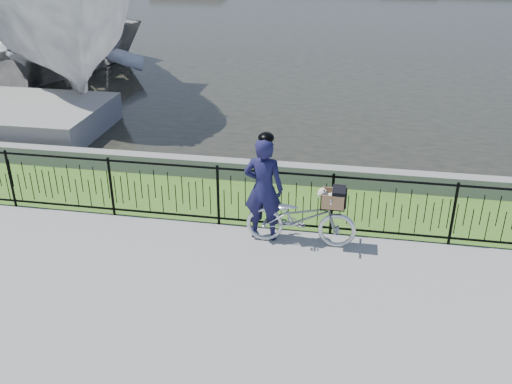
# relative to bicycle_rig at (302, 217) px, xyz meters

# --- Properties ---
(ground) EXTENTS (120.00, 120.00, 0.00)m
(ground) POSITION_rel_bicycle_rig_xyz_m (-0.52, -1.20, -0.50)
(ground) COLOR gray
(ground) RESTS_ON ground
(grass_strip) EXTENTS (60.00, 2.00, 0.01)m
(grass_strip) POSITION_rel_bicycle_rig_xyz_m (-0.52, 1.40, -0.49)
(grass_strip) COLOR #426F22
(grass_strip) RESTS_ON ground
(quay_wall) EXTENTS (60.00, 0.30, 0.40)m
(quay_wall) POSITION_rel_bicycle_rig_xyz_m (-0.52, 2.40, -0.30)
(quay_wall) COLOR gray
(quay_wall) RESTS_ON ground
(fence) EXTENTS (14.00, 0.06, 1.15)m
(fence) POSITION_rel_bicycle_rig_xyz_m (-0.52, 0.40, 0.08)
(fence) COLOR black
(fence) RESTS_ON ground
(bicycle_rig) EXTENTS (1.84, 0.64, 1.09)m
(bicycle_rig) POSITION_rel_bicycle_rig_xyz_m (0.00, 0.00, 0.00)
(bicycle_rig) COLOR silver
(bicycle_rig) RESTS_ON ground
(cyclist) EXTENTS (0.69, 0.47, 1.91)m
(cyclist) POSITION_rel_bicycle_rig_xyz_m (-0.66, 0.10, 0.44)
(cyclist) COLOR #16163C
(cyclist) RESTS_ON ground
(boat_near) EXTENTS (10.09, 11.87, 6.23)m
(boat_near) POSITION_rel_bicycle_rig_xyz_m (-8.62, 8.74, 1.80)
(boat_near) COLOR #BBBBBA
(boat_near) RESTS_ON water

